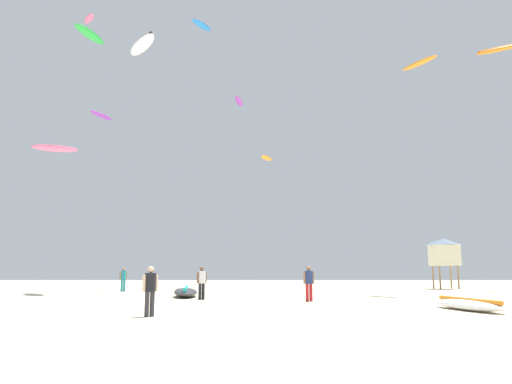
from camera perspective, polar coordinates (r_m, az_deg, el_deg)
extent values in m
plane|color=beige|center=(10.34, -0.25, -18.34)|extent=(120.00, 120.00, 0.00)
cylinder|color=#2D2D33|center=(17.49, -12.75, -12.92)|extent=(0.16, 0.16, 0.86)
cylinder|color=#2D2D33|center=(17.58, -12.15, -12.92)|extent=(0.16, 0.16, 0.86)
cylinder|color=black|center=(17.50, -12.36, -10.46)|extent=(0.39, 0.39, 0.64)
cylinder|color=beige|center=(17.40, -13.07, -10.53)|extent=(0.11, 0.11, 0.59)
cylinder|color=beige|center=(17.60, -11.67, -10.56)|extent=(0.11, 0.11, 0.59)
sphere|color=beige|center=(17.49, -12.31, -9.00)|extent=(0.23, 0.23, 0.23)
cylinder|color=black|center=(26.44, -6.19, -11.71)|extent=(0.16, 0.16, 0.87)
cylinder|color=black|center=(26.35, -6.58, -11.71)|extent=(0.16, 0.16, 0.87)
cylinder|color=silver|center=(26.37, -6.36, -10.06)|extent=(0.40, 0.40, 0.65)
cylinder|color=brown|center=(26.48, -5.91, -10.12)|extent=(0.12, 0.12, 0.60)
cylinder|color=brown|center=(26.26, -6.82, -10.11)|extent=(0.12, 0.12, 0.60)
sphere|color=brown|center=(26.37, -6.34, -9.08)|extent=(0.24, 0.24, 0.24)
cylinder|color=#B21E23|center=(25.00, 6.23, -11.84)|extent=(0.17, 0.17, 0.89)
cylinder|color=#B21E23|center=(25.08, 6.67, -11.83)|extent=(0.17, 0.17, 0.89)
cylinder|color=navy|center=(25.01, 6.42, -10.06)|extent=(0.41, 0.41, 0.66)
cylinder|color=#936B4C|center=(24.92, 5.91, -10.14)|extent=(0.12, 0.12, 0.61)
cylinder|color=#936B4C|center=(25.10, 6.93, -10.11)|extent=(0.12, 0.12, 0.61)
sphere|color=#936B4C|center=(25.01, 6.40, -9.01)|extent=(0.24, 0.24, 0.24)
cylinder|color=teal|center=(36.81, -15.30, -10.71)|extent=(0.16, 0.16, 0.85)
cylinder|color=teal|center=(36.73, -15.59, -10.70)|extent=(0.16, 0.16, 0.85)
cylinder|color=teal|center=(36.76, -15.40, -9.54)|extent=(0.39, 0.39, 0.64)
cylinder|color=#936B4C|center=(36.85, -15.07, -9.59)|extent=(0.11, 0.11, 0.59)
cylinder|color=#936B4C|center=(36.66, -15.73, -9.57)|extent=(0.11, 0.11, 0.59)
sphere|color=#936B4C|center=(36.75, -15.37, -8.86)|extent=(0.23, 0.23, 0.23)
ellipsoid|color=#2D2D33|center=(29.37, -8.26, -11.73)|extent=(1.95, 5.03, 0.52)
cylinder|color=#19B29E|center=(29.36, -8.25, -11.30)|extent=(0.75, 4.50, 0.22)
ellipsoid|color=white|center=(21.46, 24.13, -12.16)|extent=(2.03, 4.24, 0.46)
cylinder|color=orange|center=(21.45, 24.10, -11.67)|extent=(1.00, 3.71, 0.18)
cylinder|color=#8C704C|center=(44.16, 22.32, -9.36)|extent=(0.14, 0.14, 1.90)
cylinder|color=#8C704C|center=(42.77, 23.08, -9.34)|extent=(0.14, 0.14, 1.90)
cylinder|color=#8C704C|center=(43.62, 20.47, -9.47)|extent=(0.14, 0.14, 1.90)
cylinder|color=#8C704C|center=(42.22, 21.18, -9.47)|extent=(0.14, 0.14, 1.90)
cube|color=beige|center=(43.20, 21.62, -7.03)|extent=(2.00, 2.00, 1.70)
pyramid|color=slate|center=(43.24, 21.53, -5.54)|extent=(2.30, 2.30, 0.55)
ellipsoid|color=purple|center=(56.03, -17.85, 8.67)|extent=(2.17, 3.76, 0.47)
ellipsoid|color=green|center=(30.22, -19.09, 17.32)|extent=(1.40, 2.60, 0.27)
ellipsoid|color=orange|center=(48.95, 27.21, 14.93)|extent=(3.96, 3.17, 0.78)
cylinder|color=orange|center=(49.02, 27.19, 15.12)|extent=(3.14, 2.16, 0.17)
ellipsoid|color=orange|center=(45.66, 1.38, 4.07)|extent=(1.50, 2.30, 0.35)
ellipsoid|color=purple|center=(47.25, -1.93, 10.74)|extent=(0.99, 2.72, 0.55)
cylinder|color=yellow|center=(47.29, -1.93, 10.88)|extent=(0.30, 2.46, 0.12)
ellipsoid|color=white|center=(40.93, -13.30, 16.65)|extent=(3.41, 4.39, 0.56)
cylinder|color=#2D2D33|center=(41.02, -13.29, 16.90)|extent=(2.32, 3.52, 0.19)
ellipsoid|color=orange|center=(37.92, 18.98, 14.33)|extent=(2.36, 3.09, 0.50)
ellipsoid|color=#E5598C|center=(51.29, -22.73, 4.81)|extent=(4.49, 2.69, 0.70)
ellipsoid|color=#E5598C|center=(48.78, -19.16, 18.92)|extent=(1.70, 1.97, 0.37)
cylinder|color=blue|center=(48.82, -19.15, 19.02)|extent=(1.20, 1.53, 0.09)
ellipsoid|color=blue|center=(43.07, -6.39, 19.15)|extent=(1.84, 2.34, 0.32)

